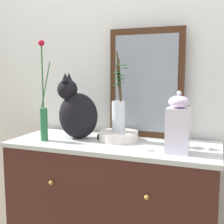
{
  "coord_description": "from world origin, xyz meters",
  "views": [
    {
      "loc": [
        0.58,
        -1.55,
        1.29
      ],
      "look_at": [
        0.0,
        0.0,
        1.07
      ],
      "focal_mm": 46.39,
      "sensor_mm": 36.0,
      "label": 1
    }
  ],
  "objects_px": {
    "bowl_porcelain": "(119,136)",
    "jar_lidded_porcelain": "(178,125)",
    "sideboard": "(112,214)",
    "vase_slim_green": "(44,113)",
    "cat_sitting": "(77,112)",
    "mirror_leaning": "(146,84)",
    "vase_glass_clear": "(119,111)"
  },
  "relations": [
    {
      "from": "bowl_porcelain",
      "to": "jar_lidded_porcelain",
      "type": "xyz_separation_m",
      "value": [
        0.37,
        -0.15,
        0.11
      ]
    },
    {
      "from": "vase_glass_clear",
      "to": "jar_lidded_porcelain",
      "type": "height_order",
      "value": "vase_glass_clear"
    },
    {
      "from": "vase_glass_clear",
      "to": "jar_lidded_porcelain",
      "type": "bearing_deg",
      "value": -21.75
    },
    {
      "from": "mirror_leaning",
      "to": "bowl_porcelain",
      "type": "distance_m",
      "value": 0.37
    },
    {
      "from": "sideboard",
      "to": "cat_sitting",
      "type": "bearing_deg",
      "value": 173.48
    },
    {
      "from": "sideboard",
      "to": "cat_sitting",
      "type": "xyz_separation_m",
      "value": [
        -0.24,
        0.03,
        0.61
      ]
    },
    {
      "from": "cat_sitting",
      "to": "jar_lidded_porcelain",
      "type": "xyz_separation_m",
      "value": [
        0.63,
        -0.11,
        -0.03
      ]
    },
    {
      "from": "sideboard",
      "to": "cat_sitting",
      "type": "relative_size",
      "value": 2.75
    },
    {
      "from": "mirror_leaning",
      "to": "jar_lidded_porcelain",
      "type": "xyz_separation_m",
      "value": [
        0.24,
        -0.3,
        -0.2
      ]
    },
    {
      "from": "jar_lidded_porcelain",
      "to": "cat_sitting",
      "type": "bearing_deg",
      "value": 169.85
    },
    {
      "from": "vase_glass_clear",
      "to": "cat_sitting",
      "type": "bearing_deg",
      "value": -172.47
    },
    {
      "from": "mirror_leaning",
      "to": "bowl_porcelain",
      "type": "relative_size",
      "value": 2.85
    },
    {
      "from": "sideboard",
      "to": "vase_glass_clear",
      "type": "relative_size",
      "value": 2.58
    },
    {
      "from": "jar_lidded_porcelain",
      "to": "vase_glass_clear",
      "type": "bearing_deg",
      "value": 158.25
    },
    {
      "from": "jar_lidded_porcelain",
      "to": "sideboard",
      "type": "bearing_deg",
      "value": 167.64
    },
    {
      "from": "vase_slim_green",
      "to": "jar_lidded_porcelain",
      "type": "distance_m",
      "value": 0.79
    },
    {
      "from": "cat_sitting",
      "to": "vase_glass_clear",
      "type": "distance_m",
      "value": 0.26
    },
    {
      "from": "sideboard",
      "to": "jar_lidded_porcelain",
      "type": "xyz_separation_m",
      "value": [
        0.39,
        -0.09,
        0.58
      ]
    },
    {
      "from": "mirror_leaning",
      "to": "vase_glass_clear",
      "type": "height_order",
      "value": "mirror_leaning"
    },
    {
      "from": "mirror_leaning",
      "to": "bowl_porcelain",
      "type": "xyz_separation_m",
      "value": [
        -0.13,
        -0.15,
        -0.31
      ]
    },
    {
      "from": "sideboard",
      "to": "bowl_porcelain",
      "type": "xyz_separation_m",
      "value": [
        0.02,
        0.06,
        0.47
      ]
    },
    {
      "from": "bowl_porcelain",
      "to": "vase_glass_clear",
      "type": "bearing_deg",
      "value": -50.29
    },
    {
      "from": "cat_sitting",
      "to": "bowl_porcelain",
      "type": "bearing_deg",
      "value": 8.14
    },
    {
      "from": "sideboard",
      "to": "vase_glass_clear",
      "type": "bearing_deg",
      "value": 72.16
    },
    {
      "from": "sideboard",
      "to": "cat_sitting",
      "type": "height_order",
      "value": "cat_sitting"
    },
    {
      "from": "bowl_porcelain",
      "to": "jar_lidded_porcelain",
      "type": "height_order",
      "value": "jar_lidded_porcelain"
    },
    {
      "from": "sideboard",
      "to": "bowl_porcelain",
      "type": "distance_m",
      "value": 0.47
    },
    {
      "from": "bowl_porcelain",
      "to": "jar_lidded_porcelain",
      "type": "relative_size",
      "value": 0.75
    },
    {
      "from": "vase_slim_green",
      "to": "bowl_porcelain",
      "type": "height_order",
      "value": "vase_slim_green"
    },
    {
      "from": "vase_slim_green",
      "to": "bowl_porcelain",
      "type": "xyz_separation_m",
      "value": [
        0.42,
        0.16,
        -0.14
      ]
    },
    {
      "from": "sideboard",
      "to": "mirror_leaning",
      "type": "distance_m",
      "value": 0.82
    },
    {
      "from": "sideboard",
      "to": "vase_slim_green",
      "type": "height_order",
      "value": "vase_slim_green"
    }
  ]
}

